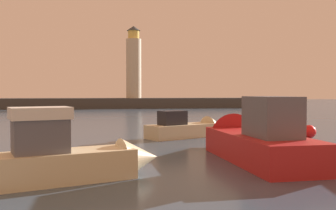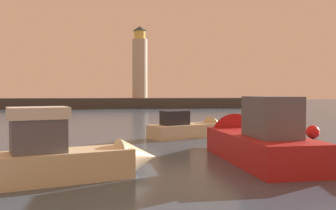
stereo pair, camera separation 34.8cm
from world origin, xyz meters
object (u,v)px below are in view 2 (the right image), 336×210
motorboat_1 (196,128)px  motorboat_3 (77,156)px  lighthouse (140,64)px  motorboat_0 (248,139)px  mooring_buoy (313,132)px

motorboat_1 → motorboat_3: bearing=-119.0°
lighthouse → motorboat_0: (2.02, -53.82, -7.29)m
motorboat_0 → lighthouse: bearing=92.1°
lighthouse → motorboat_3: lighthouse is taller
mooring_buoy → motorboat_1: bearing=163.9°
motorboat_3 → mooring_buoy: (13.44, 9.47, -0.37)m
motorboat_0 → mooring_buoy: size_ratio=10.59×
motorboat_0 → motorboat_3: size_ratio=1.53×
motorboat_0 → motorboat_1: 8.06m
lighthouse → motorboat_1: (1.25, -45.80, -7.55)m
motorboat_0 → mooring_buoy: motorboat_0 is taller
motorboat_1 → mooring_buoy: (7.05, -2.03, -0.12)m
motorboat_0 → motorboat_3: 7.96m
motorboat_1 → motorboat_3: size_ratio=1.06×
lighthouse → motorboat_3: 57.99m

